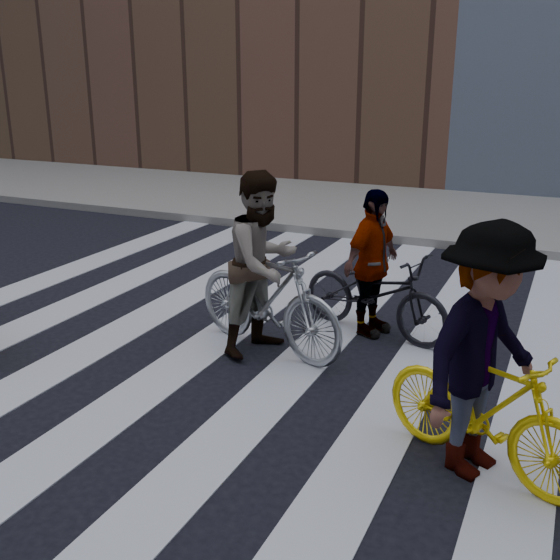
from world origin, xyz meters
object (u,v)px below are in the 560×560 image
Objects in this scene: rider_right at (484,352)px; rider_rear at (372,263)px; bike_dark_rear at (375,293)px; bike_yellow_right at (486,409)px; rider_mid at (263,264)px; bike_silver_mid at (267,298)px.

rider_right is 2.72m from rider_rear.
rider_rear reaches higher than bike_dark_rear.
bike_yellow_right is 0.90× the size of rider_right.
rider_mid is (-2.44, 1.34, 0.44)m from bike_yellow_right.
bike_yellow_right is 2.71m from bike_dark_rear.
rider_rear is (0.89, 0.92, -0.13)m from rider_mid.
bike_yellow_right reaches higher than bike_dark_rear.
rider_mid is at bearing 85.14° from bike_yellow_right.
bike_dark_rear is 0.34m from rider_rear.
bike_yellow_right is 1.03× the size of rider_rear.
rider_rear is at bearing 57.51° from rider_right.
bike_dark_rear is at bearing -26.07° from bike_silver_mid.
bike_dark_rear is at bearing 57.51° from bike_yellow_right.
bike_yellow_right is 0.92× the size of bike_dark_rear.
bike_silver_mid is at bearing 153.68° from rider_rear.
rider_rear reaches higher than bike_yellow_right.
rider_mid reaches higher than rider_right.
bike_yellow_right is at bearing -66.16° from rider_right.
rider_right is at bearing -131.41° from bike_dark_rear.
rider_rear is (-0.05, -0.00, 0.34)m from bike_dark_rear.
rider_mid is at bearing 152.02° from rider_rear.
rider_right reaches higher than rider_rear.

